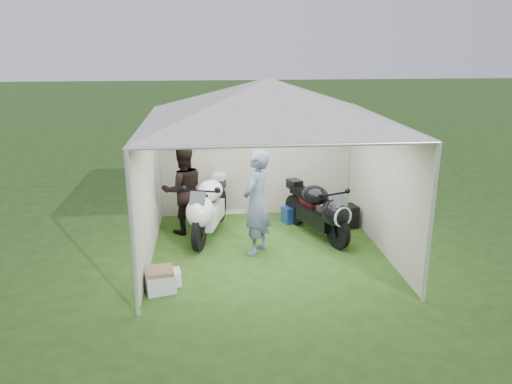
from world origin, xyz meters
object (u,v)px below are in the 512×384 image
equipment_box (345,216)px  motorcycle_white (208,206)px  person_dark_jacket (183,190)px  motorcycle_black (319,209)px  crate_0 (161,283)px  canopy_tent (268,104)px  paddock_stand (293,214)px  crate_2 (170,278)px  person_blue_jacket (257,203)px  crate_1 (161,280)px

equipment_box → motorcycle_white: bearing=-174.9°
motorcycle_white → equipment_box: bearing=19.6°
motorcycle_white → person_dark_jacket: person_dark_jacket is taller
motorcycle_black → crate_0: motorcycle_black is taller
canopy_tent → crate_0: canopy_tent is taller
motorcycle_white → crate_0: (-0.72, -2.12, -0.46)m
motorcycle_white → paddock_stand: motorcycle_white is taller
canopy_tent → crate_2: (-1.62, -1.18, -2.46)m
canopy_tent → equipment_box: 3.05m
equipment_box → crate_0: size_ratio=1.06×
paddock_stand → motorcycle_white: bearing=-160.1°
person_blue_jacket → equipment_box: (1.88, 1.07, -0.70)m
crate_0 → motorcycle_white: bearing=71.2°
paddock_stand → crate_1: crate_1 is taller
crate_1 → crate_0: bearing=-90.0°
equipment_box → crate_0: (-3.43, -2.35, -0.08)m
motorcycle_white → crate_1: 2.23m
canopy_tent → crate_0: 3.30m
person_blue_jacket → equipment_box: bearing=151.1°
equipment_box → crate_2: 3.94m
motorcycle_white → motorcycle_black: size_ratio=1.12×
canopy_tent → crate_0: bearing=-141.7°
paddock_stand → crate_1: bearing=-132.3°
paddock_stand → crate_1: size_ratio=1.17×
crate_2 → paddock_stand: bearing=47.5°
canopy_tent → equipment_box: canopy_tent is taller
crate_0 → crate_2: 0.24m
motorcycle_black → crate_1: bearing=-168.2°
equipment_box → crate_1: 4.13m
canopy_tent → motorcycle_black: 2.32m
paddock_stand → crate_0: paddock_stand is taller
crate_0 → canopy_tent: bearing=38.3°
crate_2 → motorcycle_black: bearing=32.2°
person_dark_jacket → paddock_stand: bearing=174.8°
motorcycle_black → paddock_stand: (-0.34, 0.86, -0.39)m
person_dark_jacket → crate_2: 2.31m
motorcycle_white → paddock_stand: (1.73, 0.63, -0.44)m
motorcycle_white → equipment_box: (2.71, 0.24, -0.38)m
motorcycle_black → person_blue_jacket: bearing=-175.6°
crate_1 → crate_2: crate_1 is taller
equipment_box → crate_0: 4.16m
canopy_tent → person_blue_jacket: size_ratio=3.07×
person_dark_jacket → equipment_box: person_dark_jacket is taller
motorcycle_white → paddock_stand: size_ratio=4.87×
equipment_box → person_dark_jacket: bearing=179.3°
canopy_tent → crate_2: canopy_tent is taller
motorcycle_white → person_dark_jacket: bearing=163.1°
motorcycle_white → crate_0: size_ratio=5.17×
paddock_stand → person_blue_jacket: (-0.90, -1.46, 0.75)m
canopy_tent → person_dark_jacket: size_ratio=3.35×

